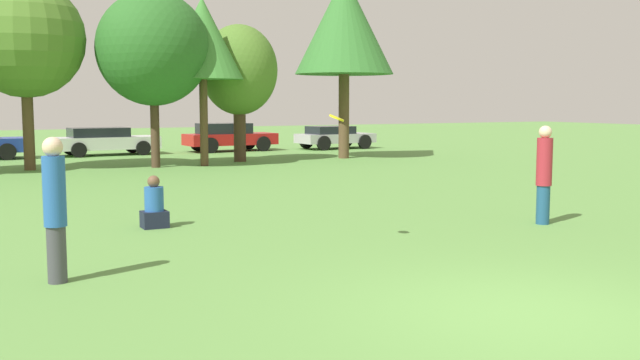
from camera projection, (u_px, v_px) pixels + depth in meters
name	position (u px, v px, depth m)	size (l,w,h in m)	color
ground_plane	(524.00, 313.00, 7.95)	(120.00, 120.00, 0.00)	#5B8E42
person_thrower	(55.00, 206.00, 9.20)	(0.29, 0.29, 1.89)	#3F3F47
person_catcher	(544.00, 173.00, 13.70)	(0.30, 0.30, 1.88)	navy
frisbee	(337.00, 118.00, 11.34)	(0.26, 0.25, 0.16)	yellow
bystander_sitting	(154.00, 207.00, 13.35)	(0.47, 0.39, 0.98)	#191E33
tree_2	(25.00, 39.00, 24.34)	(4.02, 4.02, 6.49)	brown
tree_3	(153.00, 49.00, 25.36)	(3.97, 3.97, 6.22)	#473323
tree_4	(202.00, 39.00, 26.02)	(2.95, 2.95, 6.10)	brown
tree_5	(239.00, 71.00, 28.03)	(3.00, 3.00, 5.34)	#473323
tree_6	(344.00, 25.00, 29.55)	(4.08, 4.08, 7.56)	brown
parked_car_white	(105.00, 140.00, 31.76)	(4.52, 2.09, 1.22)	silver
parked_car_red	(229.00, 136.00, 34.33)	(4.39, 1.98, 1.34)	red
parked_car_silver	(334.00, 136.00, 36.18)	(3.92, 2.08, 1.14)	#B2B2B7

